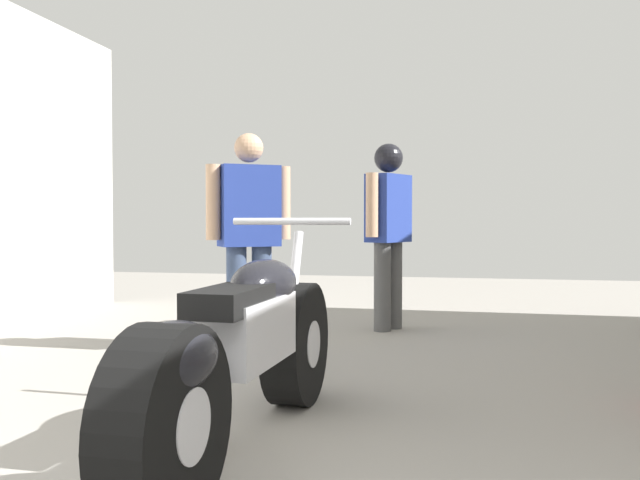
% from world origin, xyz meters
% --- Properties ---
extents(ground_plane, '(15.71, 15.71, 0.00)m').
position_xyz_m(ground_plane, '(0.00, 3.16, 0.00)').
color(ground_plane, gray).
extents(motorcycle_maroon_cruiser, '(0.63, 2.14, 1.00)m').
position_xyz_m(motorcycle_maroon_cruiser, '(-0.02, 1.95, 0.42)').
color(motorcycle_maroon_cruiser, black).
rests_on(motorcycle_maroon_cruiser, ground_plane).
extents(mechanic_in_blue, '(0.60, 0.46, 1.64)m').
position_xyz_m(mechanic_in_blue, '(-0.69, 4.09, 0.93)').
color(mechanic_in_blue, '#384766').
rests_on(mechanic_in_blue, ground_plane).
extents(mechanic_with_helmet, '(0.40, 0.64, 1.67)m').
position_xyz_m(mechanic_with_helmet, '(0.23, 5.30, 1.00)').
color(mechanic_with_helmet, '#4C4C4C').
rests_on(mechanic_with_helmet, ground_plane).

